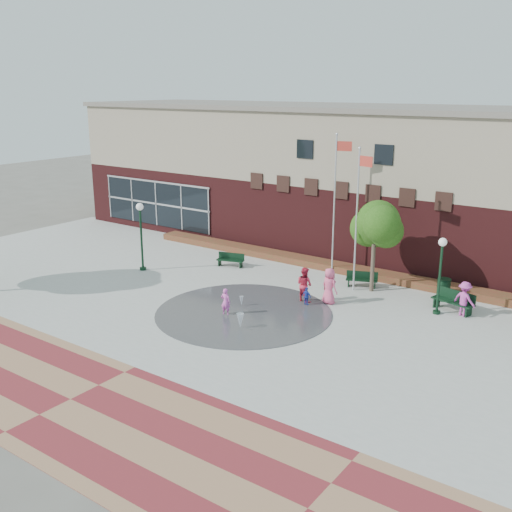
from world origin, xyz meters
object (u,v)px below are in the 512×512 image
Objects in this scene: trash_can at (443,289)px; child_splash at (226,302)px; flagpole_left at (335,197)px; flagpole_right at (358,213)px; bench_left at (230,262)px.

child_splash is (-7.65, -7.93, 0.08)m from trash_can.
trash_can is at bearing -18.63° from flagpole_left.
child_splash is (-0.99, -8.63, -3.78)m from flagpole_left.
flagpole_right is at bearing -52.65° from flagpole_left.
bench_left is 7.80m from child_splash.
trash_can is at bearing 32.38° from flagpole_right.
flagpole_right reaches higher than bench_left.
child_splash is at bearing -100.66° from flagpole_right.
flagpole_right is 5.77m from trash_can.
trash_can reaches higher than bench_left.
bench_left is (-7.95, -0.39, -3.94)m from flagpole_right.
flagpole_left is 3.07m from flagpole_right.
flagpole_left is at bearing 6.49° from bench_left.
flagpole_left is 7.00× the size of trash_can.
flagpole_right is 8.25m from child_splash.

